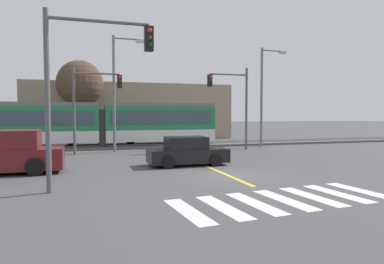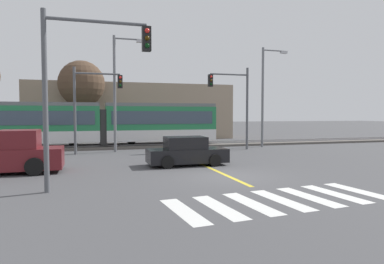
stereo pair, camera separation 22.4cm
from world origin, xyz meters
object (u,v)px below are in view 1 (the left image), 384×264
at_px(street_lamp_centre, 117,86).
at_px(pickup_truck, 3,155).
at_px(traffic_light_far_left, 91,97).
at_px(light_rail_tram, 102,122).
at_px(sedan_crossing, 187,152).
at_px(traffic_light_near_left, 85,72).
at_px(bare_tree_west, 80,84).
at_px(traffic_light_far_right, 234,97).
at_px(street_lamp_east, 264,90).

bearing_deg(street_lamp_centre, pickup_truck, -126.75).
bearing_deg(traffic_light_far_left, pickup_truck, -119.84).
bearing_deg(light_rail_tram, sedan_crossing, -70.27).
height_order(traffic_light_near_left, bare_tree_west, bare_tree_west).
xyz_separation_m(light_rail_tram, traffic_light_near_left, (-1.21, -15.70, 2.15)).
relative_size(light_rail_tram, bare_tree_west, 2.41).
bearing_deg(traffic_light_far_right, pickup_truck, -155.21).
relative_size(light_rail_tram, traffic_light_far_right, 2.96).
bearing_deg(sedan_crossing, bare_tree_west, 109.24).
bearing_deg(traffic_light_near_left, traffic_light_far_right, 46.34).
relative_size(sedan_crossing, traffic_light_near_left, 0.67).
xyz_separation_m(pickup_truck, street_lamp_centre, (5.76, 7.72, 3.88)).
height_order(sedan_crossing, traffic_light_near_left, traffic_light_near_left).
xyz_separation_m(traffic_light_far_right, street_lamp_east, (3.41, 1.56, 0.64)).
bearing_deg(bare_tree_west, traffic_light_near_left, -88.71).
relative_size(pickup_truck, bare_tree_west, 0.71).
distance_m(traffic_light_far_right, traffic_light_near_left, 15.61).
xyz_separation_m(traffic_light_far_right, bare_tree_west, (-11.24, 9.52, 1.48)).
xyz_separation_m(sedan_crossing, bare_tree_west, (-5.61, 16.08, 4.82)).
xyz_separation_m(sedan_crossing, street_lamp_east, (9.04, 8.12, 3.98)).
xyz_separation_m(light_rail_tram, bare_tree_west, (-1.68, 5.11, 3.47)).
height_order(traffic_light_far_right, traffic_light_far_left, traffic_light_far_right).
bearing_deg(traffic_light_far_left, street_lamp_east, 5.42).
xyz_separation_m(traffic_light_near_left, street_lamp_east, (14.19, 12.85, 0.48)).
xyz_separation_m(pickup_truck, traffic_light_far_right, (14.37, 6.64, 3.19)).
distance_m(traffic_light_near_left, street_lamp_east, 19.15).
height_order(pickup_truck, bare_tree_west, bare_tree_west).
height_order(sedan_crossing, bare_tree_west, bare_tree_west).
bearing_deg(street_lamp_centre, street_lamp_east, 2.27).
distance_m(traffic_light_far_right, street_lamp_centre, 8.70).
distance_m(sedan_crossing, street_lamp_east, 12.79).
relative_size(traffic_light_far_left, bare_tree_west, 0.77).
relative_size(traffic_light_far_right, traffic_light_near_left, 0.99).
distance_m(light_rail_tram, traffic_light_near_left, 15.89).
xyz_separation_m(pickup_truck, traffic_light_far_left, (3.95, 6.88, 3.02)).
bearing_deg(light_rail_tram, pickup_truck, -113.51).
relative_size(sedan_crossing, bare_tree_west, 0.55).
bearing_deg(traffic_light_far_right, bare_tree_west, 139.75).
xyz_separation_m(pickup_truck, street_lamp_east, (17.78, 8.20, 3.84)).
bearing_deg(light_rail_tram, street_lamp_centre, -73.91).
relative_size(pickup_truck, traffic_light_near_left, 0.86).
height_order(traffic_light_far_right, traffic_light_near_left, traffic_light_near_left).
bearing_deg(pickup_truck, street_lamp_centre, 53.25).
distance_m(traffic_light_near_left, bare_tree_west, 20.86).
relative_size(light_rail_tram, street_lamp_centre, 2.23).
bearing_deg(light_rail_tram, street_lamp_east, -12.39).
height_order(street_lamp_centre, bare_tree_west, street_lamp_centre).
height_order(traffic_light_far_right, street_lamp_centre, street_lamp_centre).
xyz_separation_m(traffic_light_far_left, street_lamp_centre, (1.82, 0.84, 0.86)).
relative_size(traffic_light_near_left, traffic_light_far_left, 1.07).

